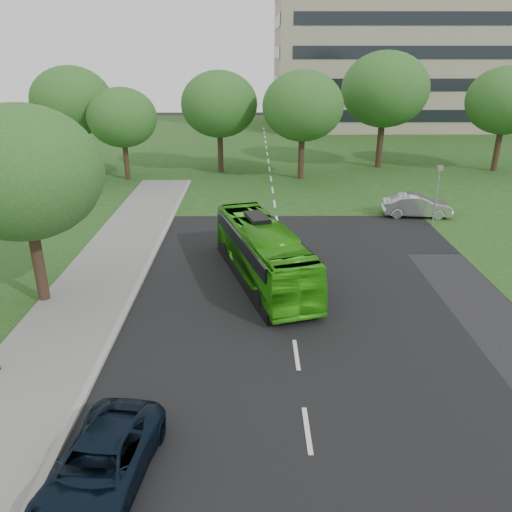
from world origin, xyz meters
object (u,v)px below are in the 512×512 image
(suv, at_px, (100,466))
(camera_pole, at_px, (437,188))
(office_building, at_px, (413,38))
(bus, at_px, (263,253))
(tree_park_c, at_px, (303,106))
(tree_park_d, at_px, (385,90))
(tree_park_f, at_px, (72,101))
(sedan, at_px, (417,206))
(tree_side_near, at_px, (22,173))
(tree_park_a, at_px, (122,118))
(tree_park_e, at_px, (506,101))
(tree_park_b, at_px, (219,104))

(suv, xyz_separation_m, camera_pole, (15.50, 20.83, 1.86))
(office_building, xyz_separation_m, bus, (-23.07, -57.19, -11.10))
(tree_park_c, height_order, tree_park_d, tree_park_d)
(tree_park_f, xyz_separation_m, sedan, (27.16, -13.31, -5.67))
(tree_park_d, distance_m, bus, 29.28)
(tree_park_c, xyz_separation_m, suv, (-8.14, -34.12, -5.55))
(tree_park_c, distance_m, bus, 22.21)
(tree_side_near, relative_size, sedan, 1.87)
(tree_park_a, relative_size, tree_park_d, 0.73)
(tree_park_c, height_order, bus, tree_park_c)
(tree_park_d, bearing_deg, tree_park_f, -174.62)
(bus, distance_m, camera_pole, 13.77)
(tree_park_a, height_order, bus, tree_park_a)
(tree_park_e, bearing_deg, tree_side_near, -140.36)
(tree_park_b, xyz_separation_m, bus, (3.52, -24.31, -4.71))
(tree_side_near, bearing_deg, tree_park_d, 52.74)
(office_building, xyz_separation_m, tree_park_e, (-0.65, -32.78, -6.10))
(camera_pole, bearing_deg, tree_park_c, 108.90)
(office_building, height_order, tree_park_b, office_building)
(tree_park_c, relative_size, camera_pole, 2.34)
(tree_park_e, relative_size, sedan, 2.04)
(tree_park_d, height_order, bus, tree_park_d)
(tree_park_c, relative_size, tree_park_e, 0.97)
(office_building, distance_m, camera_pole, 51.54)
(office_building, distance_m, bus, 62.66)
(tree_park_e, bearing_deg, suv, -125.80)
(tree_park_b, xyz_separation_m, suv, (-0.86, -37.08, -5.44))
(tree_park_a, xyz_separation_m, camera_pole, (22.73, -13.21, -2.77))
(tree_park_e, bearing_deg, camera_pole, -124.69)
(tree_park_a, bearing_deg, sedan, -26.43)
(tree_park_a, relative_size, tree_park_e, 0.83)
(tree_park_b, relative_size, tree_park_c, 0.99)
(sedan, xyz_separation_m, camera_pole, (0.44, -2.13, 1.77))
(sedan, bearing_deg, camera_pole, -163.19)
(tree_park_e, xyz_separation_m, sedan, (-11.75, -14.22, -5.64))
(tree_park_b, bearing_deg, office_building, 51.03)
(office_building, height_order, bus, office_building)
(office_building, height_order, suv, office_building)
(tree_park_e, height_order, suv, tree_park_e)
(sedan, bearing_deg, tree_side_near, 126.57)
(tree_side_near, distance_m, camera_pole, 23.68)
(tree_park_c, relative_size, sedan, 1.99)
(tree_park_f, bearing_deg, tree_park_b, 3.61)
(office_building, bearing_deg, camera_pole, -103.68)
(suv, bearing_deg, tree_park_b, 96.08)
(tree_park_b, distance_m, sedan, 20.73)
(bus, bearing_deg, tree_park_e, 30.82)
(tree_park_c, xyz_separation_m, tree_park_e, (18.67, 3.05, 0.18))
(tree_park_b, distance_m, camera_pole, 22.16)
(tree_park_a, xyz_separation_m, bus, (11.62, -21.26, -3.90))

